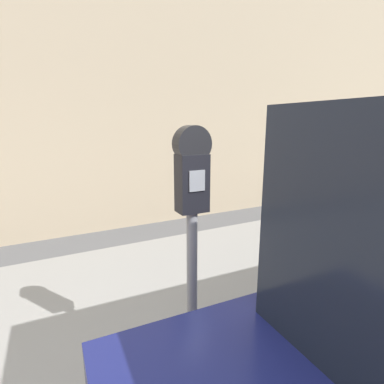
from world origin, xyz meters
name	(u,v)px	position (x,y,z in m)	size (l,w,h in m)	color
sidewalk	(132,312)	(0.00, 2.20, 0.07)	(24.00, 2.80, 0.14)	#9E9B96
building_facade	(74,44)	(0.00, 4.83, 2.90)	(24.00, 0.30, 5.79)	tan
parking_meter	(192,212)	(0.15, 1.28, 1.26)	(0.20, 0.12, 1.61)	gray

